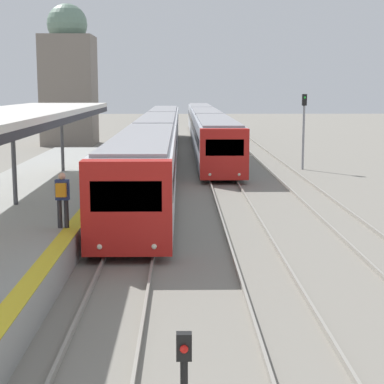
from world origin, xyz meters
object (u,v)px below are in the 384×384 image
Objects in this scene: train_far at (206,125)px; signal_mast_far at (304,122)px; person_on_platform at (62,195)px; train_near at (158,137)px.

signal_mast_far is at bearing -74.23° from train_far.
person_on_platform is 0.36× the size of signal_mast_far.
train_far is 10.84× the size of signal_mast_far.
person_on_platform is at bearing -118.21° from signal_mast_far.
train_near reaches higher than person_on_platform.
signal_mast_far reaches higher than person_on_platform.
train_near is 10.94× the size of signal_mast_far.
signal_mast_far is at bearing -22.51° from train_near.
person_on_platform is 24.57m from train_near.
train_near reaches higher than train_far.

